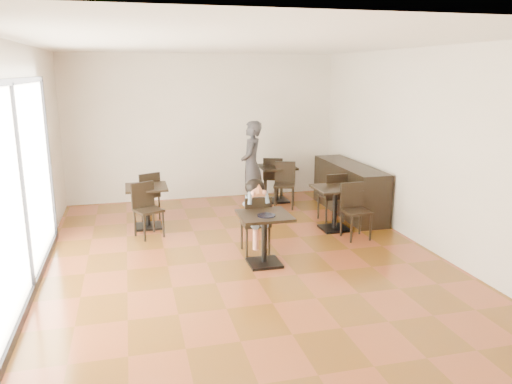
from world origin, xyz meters
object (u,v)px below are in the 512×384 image
object	(u,v)px
child_chair	(255,224)
cafe_table_left	(147,207)
child	(255,216)
chair_left_b	(148,211)
chair_left_a	(146,196)
cafe_table_back	(277,184)
chair_mid_a	(331,197)
chair_back_a	(273,178)
chair_back_b	(284,186)
child_table	(264,239)
adult_patron	(251,165)
cafe_table_mid	(335,209)
chair_mid_b	(356,212)

from	to	relation	value
child_chair	cafe_table_left	size ratio (longest dim) A/B	1.20
child	chair_left_b	bearing A→B (deg)	143.52
chair_left_a	cafe_table_back	bearing A→B (deg)	168.66
chair_mid_a	chair_left_a	distance (m)	3.59
child_chair	chair_left_b	xyz separation A→B (m)	(-1.61, 1.19, 0.00)
child_chair	child	xyz separation A→B (m)	(0.00, 0.00, 0.12)
chair_back_a	chair_back_b	distance (m)	0.82
chair_left_a	chair_left_b	xyz separation A→B (m)	(0.00, -1.10, 0.00)
chair_left_a	child_table	bearing A→B (deg)	94.79
cafe_table_left	chair_mid_a	world-z (taller)	chair_mid_a
child	chair_back_a	size ratio (longest dim) A/B	1.24
adult_patron	chair_back_a	world-z (taller)	adult_patron
child_table	child	distance (m)	0.59
child_table	cafe_table_left	world-z (taller)	cafe_table_left
child_table	cafe_table_back	distance (m)	3.73
chair_mid_a	chair_back_b	xyz separation A→B (m)	(-0.60, 1.10, 0.00)
child_chair	chair_back_a	bearing A→B (deg)	-111.08
child_table	chair_back_b	world-z (taller)	chair_back_b
chair_left_b	cafe_table_back	bearing A→B (deg)	7.22
child	cafe_table_mid	xyz separation A→B (m)	(1.68, 0.76, -0.20)
child_table	adult_patron	xyz separation A→B (m)	(0.60, 3.22, 0.52)
chair_left_a	chair_back_a	bearing A→B (deg)	173.64
child_table	chair_mid_b	distance (m)	2.00
chair_left_b	child	bearing A→B (deg)	-61.21
child	cafe_table_mid	distance (m)	1.86
adult_patron	cafe_table_mid	distance (m)	2.25
child_chair	chair_back_b	distance (m)	2.72
child_table	chair_left_a	size ratio (longest dim) A/B	0.83
cafe_table_left	chair_left_b	world-z (taller)	chair_left_b
chair_mid_a	cafe_table_left	bearing A→B (deg)	-10.12
child_chair	chair_left_b	size ratio (longest dim) A/B	1.00
child	cafe_table_mid	bearing A→B (deg)	24.40
cafe_table_left	chair_mid_b	distance (m)	3.77
chair_left_b	chair_left_a	bearing A→B (deg)	65.28
cafe_table_left	cafe_table_back	xyz separation A→B (m)	(2.85, 1.23, 0.01)
child	child_chair	bearing A→B (deg)	0.00
chair_left_a	cafe_table_mid	bearing A→B (deg)	130.43
chair_back_b	cafe_table_left	bearing A→B (deg)	-145.52
child	chair_back_b	distance (m)	2.72
child_chair	chair_left_a	distance (m)	2.80
chair_mid_b	adult_patron	bearing A→B (deg)	113.83
child	chair_left_b	size ratio (longest dim) A/B	1.26
child	chair_back_a	world-z (taller)	child
cafe_table_mid	child_chair	bearing A→B (deg)	-155.60
cafe_table_mid	chair_left_b	xyz separation A→B (m)	(-3.29, 0.42, 0.08)
chair_left_a	chair_back_a	world-z (taller)	chair_back_a
cafe_table_back	chair_mid_a	size ratio (longest dim) A/B	0.84
chair_mid_b	chair_left_a	bearing A→B (deg)	145.88
adult_patron	chair_left_b	distance (m)	2.69
child_chair	cafe_table_back	xyz separation A→B (m)	(1.25, 2.97, -0.07)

